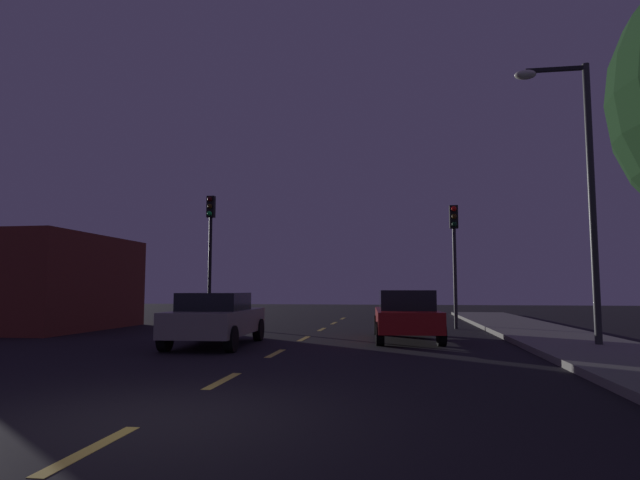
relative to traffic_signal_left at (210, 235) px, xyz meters
The scene contains 15 objects.
ground_plane 10.06m from the traffic_signal_left, 58.88° to the right, with size 80.00×80.00×0.00m, color black.
sidewalk_curb_right 15.14m from the traffic_signal_left, 32.95° to the right, with size 3.00×40.00×0.15m, color gray.
lane_stripe_nearest 17.30m from the traffic_signal_left, 73.41° to the right, with size 0.16×1.60×0.01m, color #EACC4C.
lane_stripe_second 13.81m from the traffic_signal_left, 68.73° to the right, with size 0.16×1.60×0.01m, color #EACC4C.
lane_stripe_third 10.54m from the traffic_signal_left, 60.68° to the right, with size 0.16×1.60×0.01m, color #EACC4C.
lane_stripe_fourth 7.76m from the traffic_signal_left, 44.79° to the right, with size 0.16×1.60×0.01m, color #EACC4C.
lane_stripe_fifth 6.19m from the traffic_signal_left, 11.58° to the right, with size 0.16×1.60×0.01m, color #EACC4C.
lane_stripe_sixth 6.72m from the traffic_signal_left, 30.25° to the left, with size 0.16×1.60×0.01m, color #EACC4C.
lane_stripe_seventh 9.00m from the traffic_signal_left, 53.90° to the left, with size 0.16×1.60×0.01m, color #EACC4C.
traffic_signal_left is the anchor object (origin of this frame).
traffic_signal_right 9.88m from the traffic_signal_left, ahead, with size 0.32×0.38×4.77m.
car_stopped_ahead 9.72m from the traffic_signal_left, 31.09° to the right, with size 2.08×4.62×1.48m.
car_adjacent_lane 8.26m from the traffic_signal_left, 68.36° to the right, with size 2.01×4.12×1.42m.
street_lamp_right 14.10m from the traffic_signal_left, 28.77° to the right, with size 1.88×0.36×7.37m.
storefront_left 6.72m from the traffic_signal_left, 156.49° to the right, with size 5.41×6.54×3.52m, color maroon.
Camera 1 is at (2.91, -6.02, 1.51)m, focal length 29.81 mm.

